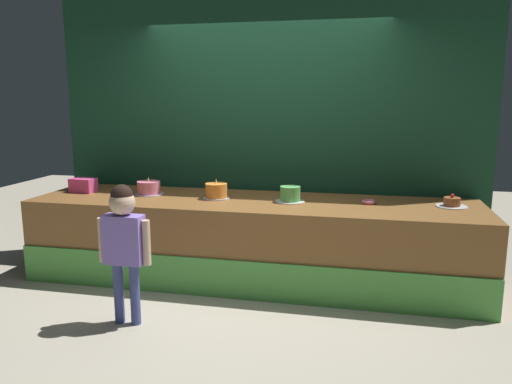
{
  "coord_description": "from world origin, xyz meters",
  "views": [
    {
      "loc": [
        1.02,
        -3.97,
        1.74
      ],
      "look_at": [
        0.08,
        0.31,
        0.9
      ],
      "focal_mm": 34.59,
      "sensor_mm": 36.0,
      "label": 1
    }
  ],
  "objects_px": {
    "donut": "(369,202)",
    "cake_center_right": "(290,195)",
    "cake_center_left": "(216,191)",
    "cake_far_right": "(452,203)",
    "cake_far_left": "(149,188)",
    "pink_box": "(83,185)",
    "child_figure": "(124,235)"
  },
  "relations": [
    {
      "from": "child_figure",
      "to": "cake_far_left",
      "type": "distance_m",
      "value": 1.28
    },
    {
      "from": "child_figure",
      "to": "donut",
      "type": "relative_size",
      "value": 8.41
    },
    {
      "from": "cake_center_left",
      "to": "cake_far_right",
      "type": "xyz_separation_m",
      "value": [
        2.17,
        0.09,
        -0.04
      ]
    },
    {
      "from": "pink_box",
      "to": "cake_far_right",
      "type": "bearing_deg",
      "value": 0.99
    },
    {
      "from": "pink_box",
      "to": "cake_far_right",
      "type": "distance_m",
      "value": 3.62
    },
    {
      "from": "cake_center_left",
      "to": "cake_far_right",
      "type": "distance_m",
      "value": 2.18
    },
    {
      "from": "pink_box",
      "to": "cake_center_left",
      "type": "height_order",
      "value": "cake_center_left"
    },
    {
      "from": "cake_far_left",
      "to": "pink_box",
      "type": "bearing_deg",
      "value": -178.72
    },
    {
      "from": "donut",
      "to": "cake_center_left",
      "type": "relative_size",
      "value": 0.5
    },
    {
      "from": "donut",
      "to": "cake_far_left",
      "type": "xyz_separation_m",
      "value": [
        -2.17,
        -0.02,
        0.05
      ]
    },
    {
      "from": "pink_box",
      "to": "cake_far_left",
      "type": "distance_m",
      "value": 0.72
    },
    {
      "from": "child_figure",
      "to": "cake_center_left",
      "type": "relative_size",
      "value": 4.24
    },
    {
      "from": "cake_far_left",
      "to": "cake_center_right",
      "type": "relative_size",
      "value": 1.06
    },
    {
      "from": "donut",
      "to": "cake_center_right",
      "type": "height_order",
      "value": "cake_center_right"
    },
    {
      "from": "cake_center_left",
      "to": "cake_center_right",
      "type": "height_order",
      "value": "cake_center_left"
    },
    {
      "from": "pink_box",
      "to": "cake_far_left",
      "type": "xyz_separation_m",
      "value": [
        0.72,
        0.02,
        -0.01
      ]
    },
    {
      "from": "cake_center_left",
      "to": "child_figure",
      "type": "bearing_deg",
      "value": -107.58
    },
    {
      "from": "cake_center_left",
      "to": "cake_far_right",
      "type": "relative_size",
      "value": 0.96
    },
    {
      "from": "child_figure",
      "to": "pink_box",
      "type": "xyz_separation_m",
      "value": [
        -1.07,
        1.21,
        0.14
      ]
    },
    {
      "from": "child_figure",
      "to": "cake_center_right",
      "type": "height_order",
      "value": "child_figure"
    },
    {
      "from": "child_figure",
      "to": "cake_far_right",
      "type": "xyz_separation_m",
      "value": [
        2.55,
        1.27,
        0.1
      ]
    },
    {
      "from": "pink_box",
      "to": "cake_far_right",
      "type": "height_order",
      "value": "pink_box"
    },
    {
      "from": "cake_far_left",
      "to": "cake_center_left",
      "type": "bearing_deg",
      "value": -3.45
    },
    {
      "from": "cake_center_right",
      "to": "cake_far_left",
      "type": "bearing_deg",
      "value": 178.1
    },
    {
      "from": "child_figure",
      "to": "cake_far_right",
      "type": "bearing_deg",
      "value": 26.56
    },
    {
      "from": "child_figure",
      "to": "donut",
      "type": "height_order",
      "value": "child_figure"
    },
    {
      "from": "donut",
      "to": "cake_center_right",
      "type": "relative_size",
      "value": 0.47
    },
    {
      "from": "pink_box",
      "to": "child_figure",
      "type": "bearing_deg",
      "value": -48.45
    },
    {
      "from": "donut",
      "to": "pink_box",
      "type": "bearing_deg",
      "value": -179.27
    },
    {
      "from": "cake_far_left",
      "to": "cake_center_right",
      "type": "bearing_deg",
      "value": -1.9
    },
    {
      "from": "cake_far_right",
      "to": "child_figure",
      "type": "bearing_deg",
      "value": -153.44
    },
    {
      "from": "child_figure",
      "to": "cake_far_left",
      "type": "xyz_separation_m",
      "value": [
        -0.35,
        1.23,
        0.13
      ]
    }
  ]
}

